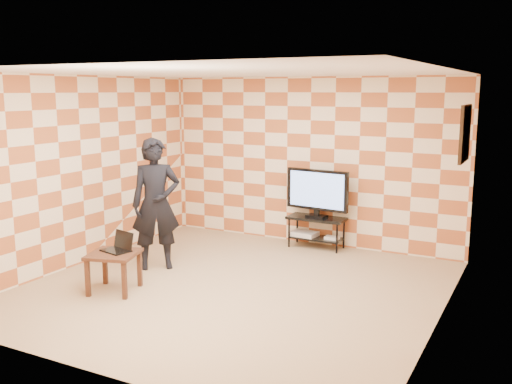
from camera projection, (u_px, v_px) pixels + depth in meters
The scene contains 14 objects.
floor at pixel (234, 288), 7.27m from camera, with size 5.00×5.00×0.00m, color tan.
wall_back at pixel (310, 161), 9.21m from camera, with size 5.00×0.02×2.70m, color beige.
wall_front at pixel (88, 226), 4.84m from camera, with size 5.00×0.02×2.70m, color beige.
wall_left at pixel (82, 171), 8.16m from camera, with size 0.02×5.00×2.70m, color beige.
wall_right at pixel (444, 202), 5.89m from camera, with size 0.02×5.00×2.70m, color beige.
ceiling at pixel (233, 72), 6.79m from camera, with size 5.00×5.00×0.02m, color white.
wall_art at pixel (465, 134), 7.15m from camera, with size 0.04×0.72×0.72m.
tv_stand at pixel (316, 225), 9.07m from camera, with size 0.92×0.41×0.50m.
tv at pixel (317, 191), 8.97m from camera, with size 1.05×0.23×0.76m.
dvd_player at pixel (304, 234), 9.18m from camera, with size 0.42×0.30×0.07m, color silver.
game_console at pixel (332, 238), 8.96m from camera, with size 0.21×0.16×0.05m, color silver.
side_table at pixel (114, 260), 7.08m from camera, with size 0.71×0.71×0.50m.
laptop at pixel (119, 247), 7.15m from camera, with size 0.41×0.35×0.24m.
person at pixel (156, 204), 7.95m from camera, with size 0.67×0.44×1.84m, color black.
Camera 1 is at (3.44, -6.03, 2.49)m, focal length 40.00 mm.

